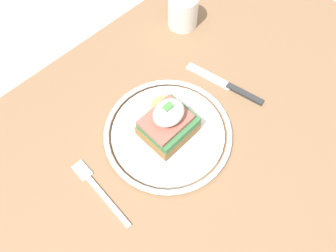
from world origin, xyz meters
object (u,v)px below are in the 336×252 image
at_px(plate, 168,133).
at_px(fork, 99,190).
at_px(sandwich, 168,122).
at_px(cup, 183,10).
at_px(knife, 230,87).

distance_m(plate, fork, 0.16).
bearing_deg(sandwich, cup, 38.23).
bearing_deg(knife, sandwich, 175.33).
xyz_separation_m(sandwich, cup, (0.23, 0.18, -0.01)).
xyz_separation_m(plate, fork, (-0.16, 0.01, -0.01)).
height_order(fork, knife, knife).
height_order(fork, cup, cup).
bearing_deg(cup, fork, -156.28).
xyz_separation_m(plate, cup, (0.23, 0.18, 0.03)).
distance_m(fork, knife, 0.33).
relative_size(plate, cup, 3.22).
height_order(sandwich, cup, sandwich).
bearing_deg(cup, knife, -107.56).
distance_m(plate, cup, 0.29).
relative_size(fork, cup, 2.03).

